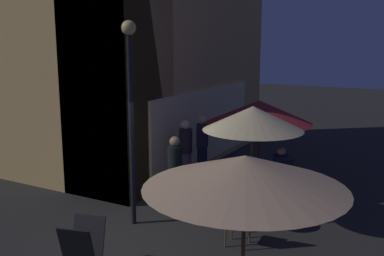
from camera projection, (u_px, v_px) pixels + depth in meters
ground_plane at (126, 242)px, 8.30m from camera, size 60.00×60.00×0.00m
cafe_building at (125, 13)px, 12.42m from camera, size 8.13×6.74×8.84m
street_lamp_near_corner at (130, 95)px, 8.62m from camera, size 0.28×0.28×4.05m
menu_sandwich_board at (83, 247)px, 7.14m from camera, size 0.75×0.70×0.85m
cafe_table_0 at (251, 201)px, 8.78m from camera, size 0.79×0.79×0.77m
cafe_table_1 at (257, 172)px, 10.92m from camera, size 0.64×0.64×0.75m
patio_umbrella_0 at (253, 119)px, 8.46m from camera, size 1.92×1.92×2.46m
patio_umbrella_1 at (259, 112)px, 10.64m from camera, size 2.53×2.53×2.27m
patio_umbrella_2 at (245, 172)px, 5.44m from camera, size 2.53×2.53×2.31m
cafe_chair_0 at (217, 192)px, 9.37m from camera, size 0.50×0.50×0.94m
cafe_chair_1 at (236, 217)px, 7.97m from camera, size 0.47×0.47×0.97m
cafe_chair_2 at (284, 176)px, 10.30m from camera, size 0.56×0.56×0.97m
patron_seated_0 at (279, 170)px, 10.38m from camera, size 0.48×0.55×1.26m
patron_standing_1 at (202, 149)px, 11.56m from camera, size 0.31×0.31×1.77m
patron_standing_2 at (175, 175)px, 9.39m from camera, size 0.31×0.31×1.72m
patron_standing_3 at (186, 156)px, 10.82m from camera, size 0.33×0.33×1.80m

